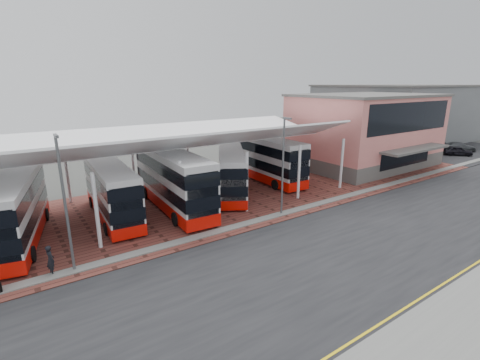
% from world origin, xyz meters
% --- Properties ---
extents(ground, '(140.00, 140.00, 0.00)m').
position_xyz_m(ground, '(0.00, 0.00, 0.00)').
color(ground, '#444541').
extents(road, '(120.00, 14.00, 0.02)m').
position_xyz_m(road, '(0.00, -1.00, 0.01)').
color(road, black).
rests_on(road, ground).
extents(forecourt, '(72.00, 16.00, 0.06)m').
position_xyz_m(forecourt, '(2.00, 13.00, 0.03)').
color(forecourt, brown).
rests_on(forecourt, ground).
extents(sidewalk, '(120.00, 4.00, 0.14)m').
position_xyz_m(sidewalk, '(0.00, -9.00, 0.07)').
color(sidewalk, slate).
rests_on(sidewalk, ground).
extents(north_kerb, '(120.00, 0.80, 0.14)m').
position_xyz_m(north_kerb, '(0.00, 6.20, 0.07)').
color(north_kerb, slate).
rests_on(north_kerb, ground).
extents(carpark_surface, '(22.00, 10.00, 0.08)m').
position_xyz_m(carpark_surface, '(44.00, 10.00, 0.04)').
color(carpark_surface, black).
rests_on(carpark_surface, ground).
extents(yellow_line_near, '(120.00, 0.12, 0.01)m').
position_xyz_m(yellow_line_near, '(0.00, -7.00, 0.03)').
color(yellow_line_near, yellow).
rests_on(yellow_line_near, road).
extents(yellow_line_far, '(120.00, 0.12, 0.01)m').
position_xyz_m(yellow_line_far, '(0.00, -6.70, 0.03)').
color(yellow_line_far, yellow).
rests_on(yellow_line_far, road).
extents(canopy, '(37.00, 11.63, 7.07)m').
position_xyz_m(canopy, '(-6.00, 13.94, 5.80)').
color(canopy, white).
rests_on(canopy, ground).
extents(terminal, '(18.40, 14.40, 9.25)m').
position_xyz_m(terminal, '(23.00, 13.92, 4.66)').
color(terminal, '#565451').
rests_on(terminal, ground).
extents(warehouse, '(30.50, 20.50, 10.25)m').
position_xyz_m(warehouse, '(48.00, 24.00, 5.15)').
color(warehouse, '#5C5F61').
rests_on(warehouse, ground).
extents(lamp_west, '(0.16, 0.90, 8.07)m').
position_xyz_m(lamp_west, '(-14.00, 6.27, 4.36)').
color(lamp_west, '#56585D').
rests_on(lamp_west, ground).
extents(lamp_east, '(0.16, 0.90, 8.07)m').
position_xyz_m(lamp_east, '(2.00, 6.27, 4.36)').
color(lamp_east, '#56585D').
rests_on(lamp_east, ground).
extents(bus_1, '(4.88, 11.42, 4.59)m').
position_xyz_m(bus_1, '(-16.37, 12.52, 2.34)').
color(bus_1, silver).
rests_on(bus_1, forecourt).
extents(bus_2, '(3.13, 10.67, 4.34)m').
position_xyz_m(bus_2, '(-9.74, 13.48, 2.22)').
color(bus_2, silver).
rests_on(bus_2, forecourt).
extents(bus_3, '(3.54, 12.25, 4.99)m').
position_xyz_m(bus_3, '(-4.77, 12.71, 2.54)').
color(bus_3, silver).
rests_on(bus_3, forecourt).
extents(bus_4, '(7.34, 10.06, 4.25)m').
position_xyz_m(bus_4, '(1.51, 13.17, 2.17)').
color(bus_4, silver).
rests_on(bus_4, forecourt).
extents(bus_5, '(3.31, 11.75, 4.80)m').
position_xyz_m(bus_5, '(7.47, 15.42, 2.44)').
color(bus_5, silver).
rests_on(bus_5, forecourt).
extents(pedestrian, '(0.58, 0.74, 1.78)m').
position_xyz_m(pedestrian, '(-15.12, 6.57, 0.95)').
color(pedestrian, black).
rests_on(pedestrian, forecourt).
extents(carpark_car_a, '(3.90, 4.00, 1.36)m').
position_xyz_m(carpark_car_a, '(39.86, 9.57, 0.76)').
color(carpark_car_a, black).
rests_on(carpark_car_a, carpark_surface).
extents(carpark_car_b, '(4.85, 4.73, 1.40)m').
position_xyz_m(carpark_car_b, '(43.68, 11.04, 0.78)').
color(carpark_car_b, '#46494D').
rests_on(carpark_car_b, carpark_surface).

